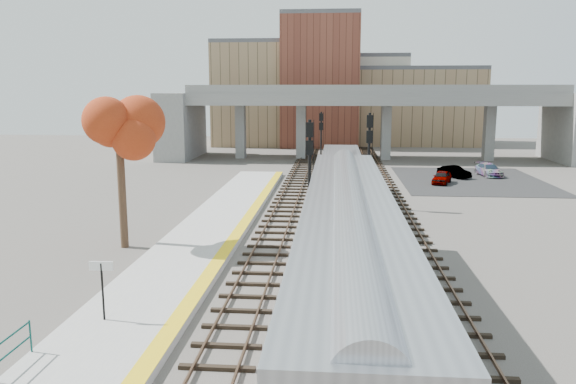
% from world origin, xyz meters
% --- Properties ---
extents(ground, '(160.00, 160.00, 0.00)m').
position_xyz_m(ground, '(0.00, 0.00, 0.00)').
color(ground, '#47423D').
rests_on(ground, ground).
extents(platform, '(4.50, 60.00, 0.35)m').
position_xyz_m(platform, '(-7.25, 0.00, 0.17)').
color(platform, '#9E9E99').
rests_on(platform, ground).
extents(yellow_strip, '(0.70, 60.00, 0.01)m').
position_xyz_m(yellow_strip, '(-5.35, 0.00, 0.35)').
color(yellow_strip, yellow).
rests_on(yellow_strip, platform).
extents(tracks, '(10.70, 95.00, 0.25)m').
position_xyz_m(tracks, '(0.93, 12.50, 0.08)').
color(tracks, black).
rests_on(tracks, ground).
extents(overpass, '(54.00, 12.00, 9.50)m').
position_xyz_m(overpass, '(4.92, 45.00, 5.81)').
color(overpass, slate).
rests_on(overpass, ground).
extents(buildings_far, '(43.00, 21.00, 20.60)m').
position_xyz_m(buildings_far, '(1.26, 66.57, 7.88)').
color(buildings_far, '#927854').
rests_on(buildings_far, ground).
extents(parking_lot, '(14.00, 18.00, 0.04)m').
position_xyz_m(parking_lot, '(14.00, 28.00, 0.02)').
color(parking_lot, black).
rests_on(parking_lot, ground).
extents(locomotive, '(3.02, 19.05, 4.10)m').
position_xyz_m(locomotive, '(1.00, 13.37, 2.28)').
color(locomotive, '#A8AAB2').
rests_on(locomotive, ground).
extents(coach, '(3.03, 25.00, 5.00)m').
position_xyz_m(coach, '(1.00, -9.24, 2.80)').
color(coach, '#A8AAB2').
rests_on(coach, ground).
extents(signal_mast_near, '(0.60, 0.64, 7.07)m').
position_xyz_m(signal_mast_near, '(-1.10, 6.15, 3.51)').
color(signal_mast_near, '#9E9E99').
rests_on(signal_mast_near, ground).
extents(signal_mast_mid, '(0.60, 0.64, 7.21)m').
position_xyz_m(signal_mast_mid, '(3.00, 13.51, 3.61)').
color(signal_mast_mid, '#9E9E99').
rests_on(signal_mast_mid, ground).
extents(signal_mast_far, '(0.60, 0.64, 6.49)m').
position_xyz_m(signal_mast_far, '(-1.10, 34.09, 3.11)').
color(signal_mast_far, '#9E9E99').
rests_on(signal_mast_far, ground).
extents(station_sign, '(0.90, 0.09, 2.27)m').
position_xyz_m(station_sign, '(-8.08, -9.23, 1.98)').
color(station_sign, black).
rests_on(station_sign, platform).
extents(tree, '(3.60, 3.60, 8.93)m').
position_xyz_m(tree, '(-11.45, 1.66, 6.63)').
color(tree, '#382619').
rests_on(tree, ground).
extents(car_a, '(2.60, 3.86, 1.22)m').
position_xyz_m(car_a, '(10.71, 25.62, 0.65)').
color(car_a, '#99999E').
rests_on(car_a, parking_lot).
extents(car_b, '(3.17, 3.71, 1.20)m').
position_xyz_m(car_b, '(12.66, 29.50, 0.64)').
color(car_b, '#99999E').
rests_on(car_b, parking_lot).
extents(car_c, '(2.38, 4.62, 1.28)m').
position_xyz_m(car_c, '(16.51, 31.02, 0.68)').
color(car_c, '#99999E').
rests_on(car_c, parking_lot).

